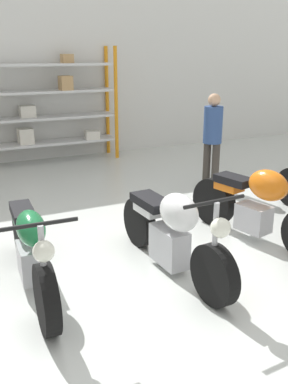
% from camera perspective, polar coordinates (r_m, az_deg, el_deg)
% --- Properties ---
extents(ground_plane, '(30.00, 30.00, 0.00)m').
position_cam_1_polar(ground_plane, '(4.98, 1.98, -8.99)').
color(ground_plane, silver).
extents(back_wall, '(30.00, 0.08, 3.60)m').
position_cam_1_polar(back_wall, '(9.65, -13.42, 14.91)').
color(back_wall, silver).
rests_on(back_wall, ground_plane).
extents(shelving_rack, '(3.21, 0.63, 2.39)m').
position_cam_1_polar(shelving_rack, '(9.30, -13.63, 11.04)').
color(shelving_rack, orange).
rests_on(shelving_rack, ground_plane).
extents(motorcycle_green, '(0.62, 2.11, 0.98)m').
position_cam_1_polar(motorcycle_green, '(4.36, -14.81, -7.38)').
color(motorcycle_green, black).
rests_on(motorcycle_green, ground_plane).
extents(motorcycle_white, '(0.66, 2.09, 1.03)m').
position_cam_1_polar(motorcycle_white, '(4.57, 3.76, -5.25)').
color(motorcycle_white, black).
rests_on(motorcycle_white, ground_plane).
extents(motorcycle_orange, '(0.82, 2.08, 1.07)m').
position_cam_1_polar(motorcycle_orange, '(5.45, 14.99, -1.80)').
color(motorcycle_orange, black).
rests_on(motorcycle_orange, ground_plane).
extents(person_near_rack, '(0.42, 0.42, 1.62)m').
position_cam_1_polar(person_near_rack, '(7.45, 9.13, 7.72)').
color(person_near_rack, '#38332D').
rests_on(person_near_rack, ground_plane).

